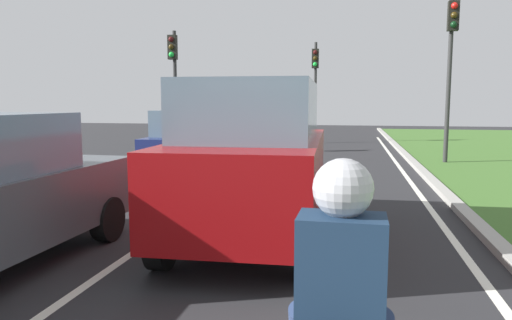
% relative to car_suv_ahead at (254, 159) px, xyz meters
% --- Properties ---
extents(ground_plane, '(60.00, 60.00, 0.00)m').
position_rel_car_suv_ahead_xyz_m(ground_plane, '(-0.73, 5.13, -1.17)').
color(ground_plane, '#262628').
extents(lane_line_center, '(0.12, 32.00, 0.01)m').
position_rel_car_suv_ahead_xyz_m(lane_line_center, '(-1.43, 5.13, -1.16)').
color(lane_line_center, silver).
rests_on(lane_line_center, ground).
extents(lane_line_right_edge, '(0.12, 32.00, 0.01)m').
position_rel_car_suv_ahead_xyz_m(lane_line_right_edge, '(2.87, 5.13, -1.16)').
color(lane_line_right_edge, silver).
rests_on(lane_line_right_edge, ground).
extents(curb_right, '(0.24, 48.00, 0.12)m').
position_rel_car_suv_ahead_xyz_m(curb_right, '(3.37, 5.13, -1.11)').
color(curb_right, '#9E9B93').
rests_on(curb_right, ground).
extents(car_suv_ahead, '(2.10, 4.57, 2.28)m').
position_rel_car_suv_ahead_xyz_m(car_suv_ahead, '(0.00, 0.00, 0.00)').
color(car_suv_ahead, maroon).
rests_on(car_suv_ahead, ground).
extents(car_hatchback_far, '(1.80, 3.74, 1.78)m').
position_rel_car_suv_ahead_xyz_m(car_hatchback_far, '(-2.95, 5.70, -0.28)').
color(car_hatchback_far, navy).
rests_on(car_hatchback_far, ground).
extents(rider_person, '(0.51, 0.41, 1.16)m').
position_rel_car_suv_ahead_xyz_m(rider_person, '(1.34, -4.54, 0.02)').
color(rider_person, '#192D47').
rests_on(rider_person, ground).
extents(traffic_light_near_right, '(0.32, 0.50, 5.33)m').
position_rel_car_suv_ahead_xyz_m(traffic_light_near_right, '(4.39, 9.39, 2.43)').
color(traffic_light_near_right, '#2D2D2D').
rests_on(traffic_light_near_right, ground).
extents(traffic_light_overhead_left, '(0.32, 0.50, 4.68)m').
position_rel_car_suv_ahead_xyz_m(traffic_light_overhead_left, '(-5.29, 10.69, 2.03)').
color(traffic_light_overhead_left, '#2D2D2D').
rests_on(traffic_light_overhead_left, ground).
extents(traffic_light_far_median, '(0.32, 0.50, 4.84)m').
position_rel_car_suv_ahead_xyz_m(traffic_light_far_median, '(-0.37, 16.56, 2.06)').
color(traffic_light_far_median, '#2D2D2D').
rests_on(traffic_light_far_median, ground).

